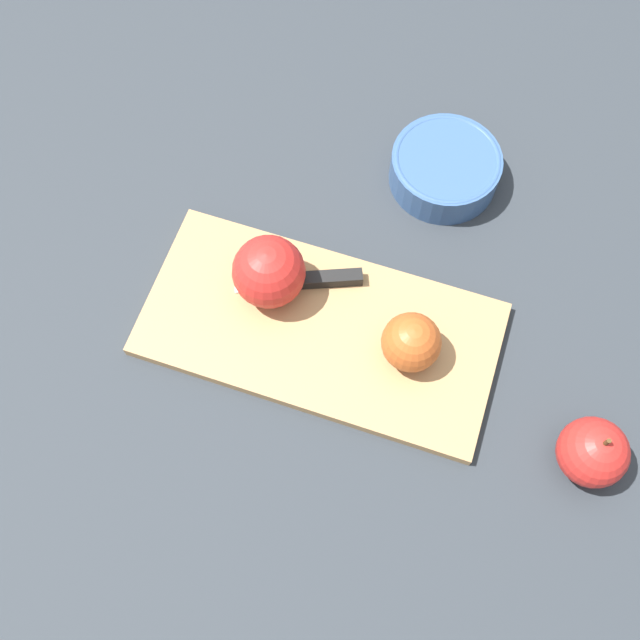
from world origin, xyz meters
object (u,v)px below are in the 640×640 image
object	(u,v)px
apple_whole	(593,452)
bowl	(445,168)
apple_half_right	(269,272)
apple_half_left	(411,342)
knife	(322,280)

from	to	relation	value
apple_whole	bowl	size ratio (longest dim) A/B	0.63
apple_half_right	apple_whole	xyz separation A→B (m)	(-0.38, 0.17, -0.02)
apple_whole	bowl	bearing A→B (deg)	-63.86
apple_half_left	bowl	size ratio (longest dim) A/B	0.49
apple_whole	apple_half_left	bearing A→B (deg)	-26.10
apple_whole	bowl	xyz separation A→B (m)	(0.18, -0.36, -0.01)
apple_half_right	bowl	world-z (taller)	apple_half_right
apple_half_right	apple_whole	size ratio (longest dim) A/B	0.97
knife	bowl	size ratio (longest dim) A/B	1.10
apple_half_left	apple_whole	distance (m)	0.23
apple_half_left	bowl	bearing A→B (deg)	-38.09
bowl	apple_half_left	bearing A→B (deg)	83.57
apple_half_left	apple_whole	xyz separation A→B (m)	(-0.21, 0.10, -0.01)
apple_whole	knife	bearing A→B (deg)	-29.72
apple_half_left	knife	xyz separation A→B (m)	(0.11, -0.08, -0.03)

